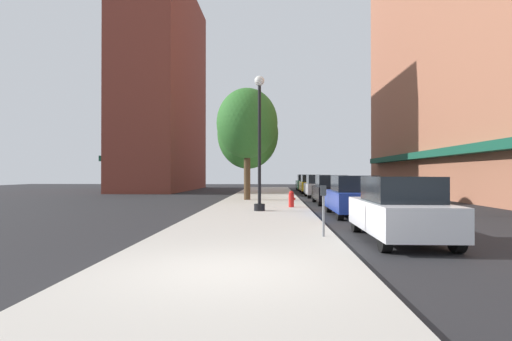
# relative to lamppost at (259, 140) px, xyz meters

# --- Properties ---
(ground_plane) EXTENTS (90.00, 90.00, 0.00)m
(ground_plane) POSITION_rel_lamppost_xyz_m (3.86, 6.74, -3.20)
(ground_plane) COLOR #232326
(sidewalk_slab) EXTENTS (4.80, 50.00, 0.12)m
(sidewalk_slab) POSITION_rel_lamppost_xyz_m (-0.14, 7.74, -3.14)
(sidewalk_slab) COLOR #B7B2A8
(sidewalk_slab) RESTS_ON ground
(building_right_brick) EXTENTS (6.80, 40.00, 23.80)m
(building_right_brick) POSITION_rel_lamppost_xyz_m (14.85, 10.74, 8.68)
(building_right_brick) COLOR #9E6047
(building_right_brick) RESTS_ON ground
(building_far_background) EXTENTS (6.80, 18.00, 21.45)m
(building_far_background) POSITION_rel_lamppost_xyz_m (-11.15, 25.74, 7.50)
(building_far_background) COLOR brown
(building_far_background) RESTS_ON ground
(lamppost) EXTENTS (0.48, 0.48, 5.90)m
(lamppost) POSITION_rel_lamppost_xyz_m (0.00, 0.00, 0.00)
(lamppost) COLOR black
(lamppost) RESTS_ON sidewalk_slab
(fire_hydrant) EXTENTS (0.33, 0.26, 0.79)m
(fire_hydrant) POSITION_rel_lamppost_xyz_m (1.47, 2.08, -2.68)
(fire_hydrant) COLOR red
(fire_hydrant) RESTS_ON sidewalk_slab
(parking_meter_near) EXTENTS (0.14, 0.09, 1.31)m
(parking_meter_near) POSITION_rel_lamppost_xyz_m (1.91, -7.40, -2.25)
(parking_meter_near) COLOR slate
(parking_meter_near) RESTS_ON sidewalk_slab
(tree_near) EXTENTS (3.81, 3.81, 6.96)m
(tree_near) POSITION_rel_lamppost_xyz_m (-1.05, 7.75, 1.66)
(tree_near) COLOR #4C3823
(tree_near) RESTS_ON sidewalk_slab
(tree_mid) EXTENTS (4.89, 4.89, 7.64)m
(tree_mid) POSITION_rel_lamppost_xyz_m (-1.49, 15.22, 1.73)
(tree_mid) COLOR #422D1E
(tree_mid) RESTS_ON sidewalk_slab
(car_white) EXTENTS (1.80, 4.30, 1.66)m
(car_white) POSITION_rel_lamppost_xyz_m (3.86, -7.30, -2.39)
(car_white) COLOR black
(car_white) RESTS_ON ground
(car_blue) EXTENTS (1.80, 4.30, 1.66)m
(car_blue) POSITION_rel_lamppost_xyz_m (3.86, -1.02, -2.39)
(car_blue) COLOR black
(car_blue) RESTS_ON ground
(car_black) EXTENTS (1.80, 4.30, 1.66)m
(car_black) POSITION_rel_lamppost_xyz_m (3.86, 5.78, -2.39)
(car_black) COLOR black
(car_black) RESTS_ON ground
(car_silver) EXTENTS (1.80, 4.30, 1.66)m
(car_silver) POSITION_rel_lamppost_xyz_m (3.86, 12.83, -2.39)
(car_silver) COLOR black
(car_silver) RESTS_ON ground
(car_yellow) EXTENTS (1.80, 4.30, 1.66)m
(car_yellow) POSITION_rel_lamppost_xyz_m (3.86, 19.36, -2.39)
(car_yellow) COLOR black
(car_yellow) RESTS_ON ground
(car_green) EXTENTS (1.80, 4.30, 1.66)m
(car_green) POSITION_rel_lamppost_xyz_m (3.86, 25.59, -2.39)
(car_green) COLOR black
(car_green) RESTS_ON ground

